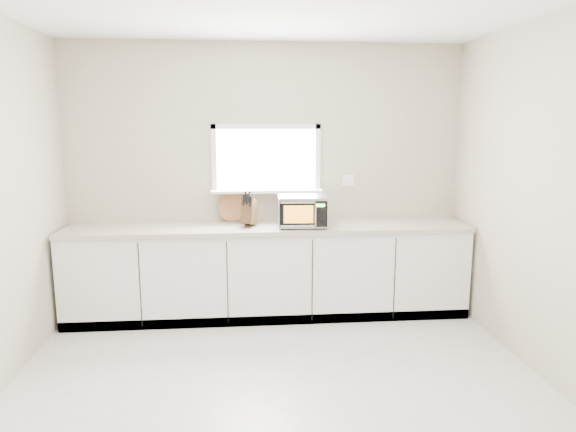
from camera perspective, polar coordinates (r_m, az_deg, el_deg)
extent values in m
plane|color=beige|center=(3.76, -0.69, -20.21)|extent=(4.00, 4.00, 0.00)
cube|color=#B5A590|center=(5.27, -2.42, 4.19)|extent=(4.00, 0.02, 2.70)
cube|color=white|center=(5.23, -2.43, 6.35)|extent=(1.00, 0.02, 0.60)
cube|color=white|center=(5.20, -2.37, 2.79)|extent=(1.12, 0.16, 0.03)
cube|color=white|center=(5.21, -2.45, 9.91)|extent=(1.10, 0.04, 0.05)
cube|color=white|center=(5.25, -2.40, 2.80)|extent=(1.10, 0.04, 0.05)
cube|color=white|center=(5.22, -8.22, 6.25)|extent=(0.05, 0.04, 0.70)
cube|color=white|center=(5.27, 3.32, 6.37)|extent=(0.05, 0.04, 0.70)
cube|color=white|center=(5.37, 6.70, 3.93)|extent=(0.12, 0.01, 0.12)
cube|color=white|center=(5.15, -2.19, -6.28)|extent=(3.92, 0.60, 0.88)
cube|color=beige|center=(5.03, -2.21, -1.29)|extent=(3.92, 0.64, 0.04)
cylinder|color=black|center=(4.83, -0.62, -1.43)|extent=(0.02, 0.02, 0.01)
cylinder|color=black|center=(5.11, -0.71, -0.79)|extent=(0.02, 0.02, 0.01)
cylinder|color=black|center=(4.86, 3.98, -1.39)|extent=(0.02, 0.02, 0.01)
cylinder|color=black|center=(5.13, 3.65, -0.76)|extent=(0.02, 0.02, 0.01)
cube|color=#A7AAAF|center=(4.95, 1.59, 0.57)|extent=(0.48, 0.38, 0.28)
cube|color=black|center=(4.77, 1.73, 0.20)|extent=(0.45, 0.03, 0.25)
cube|color=#FF9F26|center=(4.76, 1.18, 0.19)|extent=(0.27, 0.02, 0.17)
cylinder|color=silver|center=(4.76, 3.09, 0.16)|extent=(0.02, 0.02, 0.22)
cube|color=black|center=(4.78, 3.62, 0.21)|extent=(0.11, 0.01, 0.24)
cube|color=#19FF33|center=(4.76, 3.64, 1.18)|extent=(0.08, 0.01, 0.03)
cube|color=silver|center=(4.93, 1.60, 2.21)|extent=(0.48, 0.38, 0.01)
cube|color=#49341A|center=(4.99, -4.35, 0.51)|extent=(0.18, 0.26, 0.29)
cube|color=black|center=(4.93, -4.94, 1.76)|extent=(0.03, 0.05, 0.10)
cube|color=black|center=(4.91, -4.57, 1.87)|extent=(0.03, 0.05, 0.10)
cube|color=black|center=(4.91, -4.19, 1.60)|extent=(0.03, 0.05, 0.10)
cube|color=black|center=(4.92, -4.76, 2.14)|extent=(0.03, 0.05, 0.10)
cube|color=black|center=(4.90, -4.32, 2.13)|extent=(0.03, 0.05, 0.10)
cylinder|color=#98653A|center=(5.24, -6.24, 0.96)|extent=(0.29, 0.07, 0.29)
cylinder|color=#A7AAAF|center=(5.01, -0.43, -0.05)|extent=(0.16, 0.16, 0.18)
cylinder|color=black|center=(4.99, -0.43, 1.22)|extent=(0.15, 0.15, 0.04)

